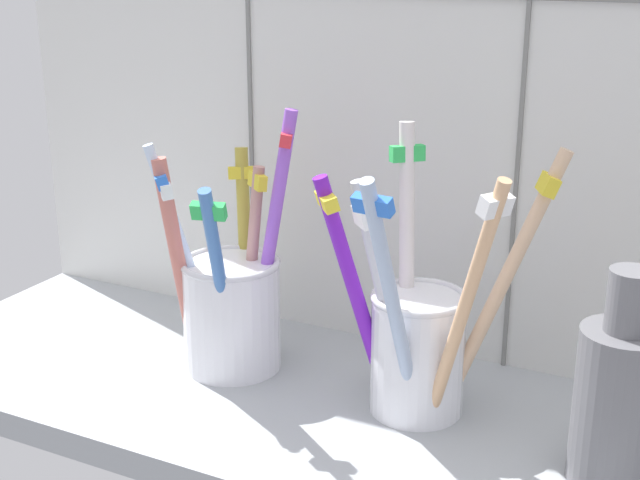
# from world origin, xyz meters

# --- Properties ---
(counter_slab) EXTENTS (0.64, 0.22, 0.02)m
(counter_slab) POSITION_xyz_m (0.00, 0.00, 0.01)
(counter_slab) COLOR #9EA3A8
(counter_slab) RESTS_ON ground
(tile_wall_back) EXTENTS (0.64, 0.02, 0.45)m
(tile_wall_back) POSITION_xyz_m (0.00, 0.12, 0.23)
(tile_wall_back) COLOR silver
(tile_wall_back) RESTS_ON ground
(toothbrush_cup_left) EXTENTS (0.09, 0.11, 0.19)m
(toothbrush_cup_left) POSITION_xyz_m (-0.07, 0.02, 0.07)
(toothbrush_cup_left) COLOR white
(toothbrush_cup_left) RESTS_ON counter_slab
(toothbrush_cup_right) EXTENTS (0.15, 0.13, 0.19)m
(toothbrush_cup_right) POSITION_xyz_m (0.07, 0.02, 0.08)
(toothbrush_cup_right) COLOR white
(toothbrush_cup_right) RESTS_ON counter_slab
(ceramic_vase) EXTENTS (0.05, 0.05, 0.13)m
(ceramic_vase) POSITION_xyz_m (0.20, -0.01, 0.07)
(ceramic_vase) COLOR slate
(ceramic_vase) RESTS_ON counter_slab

